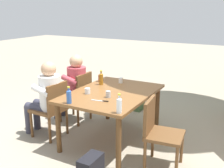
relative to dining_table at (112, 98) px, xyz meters
name	(u,v)px	position (x,y,z in m)	size (l,w,h in m)	color
ground_plane	(112,139)	(0.00, 0.00, -0.67)	(24.00, 24.00, 0.00)	gray
dining_table	(112,98)	(0.00, 0.00, 0.00)	(1.51, 1.08, 0.76)	brown
chair_near_right	(52,107)	(0.35, -0.84, -0.18)	(0.46, 0.46, 0.87)	brown
chair_near_left	(79,95)	(-0.34, -0.84, -0.18)	(0.44, 0.44, 0.87)	brown
chair_far_right	(158,130)	(0.35, 0.84, -0.18)	(0.49, 0.49, 0.87)	brown
person_in_white_shirt	(46,95)	(0.34, -0.95, -0.01)	(0.47, 0.61, 1.18)	white
person_in_plaid_shirt	(73,84)	(-0.34, -0.95, -0.01)	(0.47, 0.61, 1.18)	#B7424C
bottle_blue	(69,96)	(0.69, -0.25, 0.18)	(0.06, 0.06, 0.22)	#2D56A3
bottle_amber	(101,78)	(-0.27, -0.34, 0.19)	(0.06, 0.06, 0.23)	#996019
bottle_clear	(119,105)	(0.68, 0.47, 0.19)	(0.06, 0.06, 0.24)	white
cup_steel	(108,94)	(0.24, 0.07, 0.13)	(0.07, 0.07, 0.09)	#B2B7BC
cup_terracotta	(101,78)	(-0.42, -0.45, 0.14)	(0.08, 0.08, 0.12)	#BC6B47
cup_glass	(88,91)	(0.24, -0.27, 0.13)	(0.08, 0.08, 0.08)	silver
cup_white	(121,80)	(-0.50, -0.11, 0.13)	(0.07, 0.07, 0.09)	white
table_knife	(101,101)	(0.42, 0.07, 0.09)	(0.06, 0.24, 0.01)	silver
backpack_by_far_side	(138,99)	(-1.37, -0.17, -0.46)	(0.29, 0.21, 0.43)	#47663D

